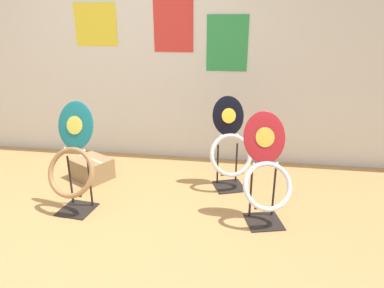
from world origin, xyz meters
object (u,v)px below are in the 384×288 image
toilet_seat_display_teal_sax (73,162)px  storage_box (92,168)px  toilet_seat_display_jazz_black (230,146)px  toilet_seat_display_crimson_swirl (266,174)px

toilet_seat_display_teal_sax → storage_box: (-0.14, 0.61, -0.34)m
toilet_seat_display_jazz_black → storage_box: 1.46m
toilet_seat_display_crimson_swirl → storage_box: toilet_seat_display_crimson_swirl is taller
toilet_seat_display_jazz_black → toilet_seat_display_teal_sax: bearing=-153.5°
toilet_seat_display_crimson_swirl → storage_box: (-1.74, 0.55, -0.32)m
toilet_seat_display_crimson_swirl → toilet_seat_display_teal_sax: bearing=-177.7°
toilet_seat_display_teal_sax → storage_box: bearing=103.2°
toilet_seat_display_jazz_black → toilet_seat_display_crimson_swirl: bearing=-61.5°
toilet_seat_display_jazz_black → toilet_seat_display_crimson_swirl: 0.66m
storage_box → toilet_seat_display_crimson_swirl: bearing=-17.5°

